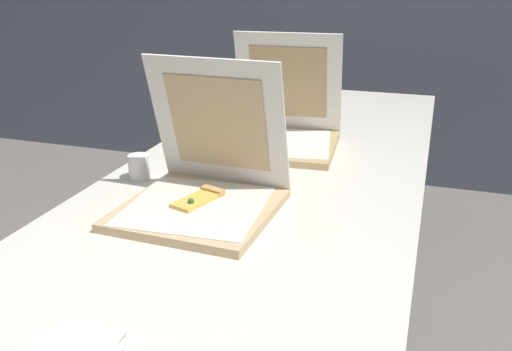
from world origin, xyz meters
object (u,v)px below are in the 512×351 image
(pizza_box_middle, at_px, (282,131))
(cup_white_mid, at_px, (191,151))
(table, at_px, (269,186))
(cup_white_near_center, at_px, (139,167))
(pizza_box_front, at_px, (203,189))
(napkin_pile, at_px, (70,350))

(pizza_box_middle, height_order, cup_white_mid, pizza_box_middle)
(table, height_order, cup_white_near_center, cup_white_near_center)
(table, distance_m, cup_white_near_center, 0.38)
(cup_white_near_center, distance_m, cup_white_mid, 0.20)
(pizza_box_middle, bearing_deg, cup_white_mid, -137.29)
(cup_white_mid, bearing_deg, pizza_box_front, -60.83)
(pizza_box_middle, bearing_deg, table, -87.45)
(table, bearing_deg, pizza_box_front, -105.00)
(pizza_box_front, relative_size, pizza_box_middle, 0.97)
(table, relative_size, pizza_box_middle, 6.24)
(pizza_box_front, bearing_deg, table, 77.32)
(cup_white_near_center, bearing_deg, pizza_box_front, -28.34)
(table, bearing_deg, cup_white_near_center, -154.51)
(cup_white_near_center, bearing_deg, cup_white_mid, 65.90)
(table, xyz_separation_m, cup_white_mid, (-0.26, 0.02, 0.08))
(table, bearing_deg, napkin_pile, -94.11)
(cup_white_mid, relative_size, napkin_pile, 0.40)
(pizza_box_front, distance_m, pizza_box_middle, 0.57)
(table, xyz_separation_m, pizza_box_front, (-0.08, -0.30, 0.10))
(pizza_box_front, relative_size, cup_white_mid, 5.34)
(pizza_box_middle, xyz_separation_m, cup_white_near_center, (-0.31, -0.43, -0.02))
(pizza_box_front, xyz_separation_m, pizza_box_middle, (0.05, 0.56, 0.00))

